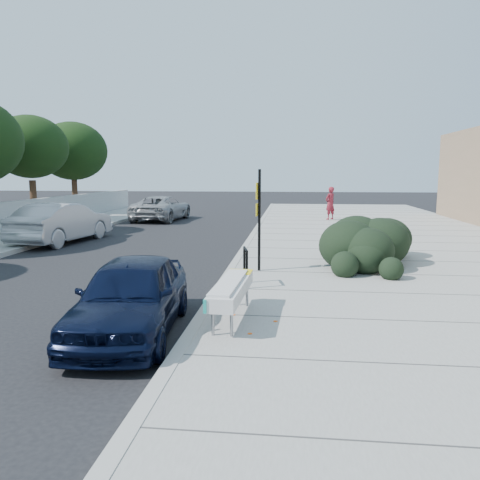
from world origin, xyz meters
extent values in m
plane|color=black|center=(0.00, 0.00, 0.00)|extent=(120.00, 120.00, 0.00)
cube|color=gray|center=(5.60, 5.00, 0.07)|extent=(11.20, 50.00, 0.15)
cube|color=#9E9E99|center=(0.00, 5.00, 0.08)|extent=(0.22, 50.00, 0.17)
cube|color=#9E9E99|center=(-8.00, 5.00, 0.08)|extent=(0.22, 50.00, 0.17)
cylinder|color=#332114|center=(-12.50, 14.00, 1.20)|extent=(0.36, 0.36, 2.40)
ellipsoid|color=black|center=(-12.50, 14.00, 4.20)|extent=(4.00, 4.00, 3.40)
cylinder|color=#332114|center=(-12.50, 19.00, 1.20)|extent=(0.36, 0.36, 2.40)
ellipsoid|color=black|center=(-12.50, 19.00, 4.20)|extent=(4.40, 4.40, 3.74)
cylinder|color=gray|center=(0.40, -3.13, 0.37)|extent=(0.05, 0.05, 0.44)
cylinder|color=gray|center=(0.71, -3.15, 0.37)|extent=(0.05, 0.05, 0.44)
cylinder|color=gray|center=(0.49, -1.37, 0.37)|extent=(0.05, 0.05, 0.44)
cylinder|color=gray|center=(0.80, -1.38, 0.37)|extent=(0.05, 0.05, 0.44)
cylinder|color=gray|center=(0.45, -2.25, 0.56)|extent=(0.13, 1.77, 0.04)
cylinder|color=gray|center=(0.75, -2.26, 0.56)|extent=(0.13, 1.77, 0.04)
cube|color=#B2B2B2|center=(0.60, -2.26, 0.71)|extent=(0.58, 2.34, 0.24)
cube|color=yellow|center=(0.64, -1.34, 0.84)|extent=(0.50, 0.49, 0.02)
cube|color=teal|center=(0.33, -3.29, 0.71)|extent=(0.06, 0.27, 0.22)
cylinder|color=black|center=(0.66, 0.06, 0.59)|extent=(0.06, 0.06, 0.87)
cylinder|color=black|center=(0.54, 0.61, 0.59)|extent=(0.06, 0.06, 0.87)
cylinder|color=black|center=(0.60, 0.33, 1.02)|extent=(0.17, 0.56, 0.06)
cube|color=black|center=(0.80, 2.10, 1.52)|extent=(0.07, 0.07, 2.75)
cube|color=yellow|center=(0.75, 2.11, 2.32)|extent=(0.08, 0.32, 0.44)
cube|color=yellow|center=(0.75, 2.11, 1.82)|extent=(0.07, 0.29, 0.34)
ellipsoid|color=black|center=(3.97, 3.40, 0.92)|extent=(2.14, 4.15, 1.54)
imported|color=black|center=(-1.09, -2.78, 0.68)|extent=(1.95, 4.11, 1.36)
imported|color=#9D9DA1|center=(-7.50, 7.38, 0.81)|extent=(2.34, 5.11, 1.62)
imported|color=#95979A|center=(-6.00, 16.61, 0.72)|extent=(2.77, 5.37, 1.45)
imported|color=maroon|center=(3.86, 16.64, 1.08)|extent=(0.80, 0.79, 1.87)
camera|label=1|loc=(1.65, -10.43, 2.80)|focal=35.00mm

